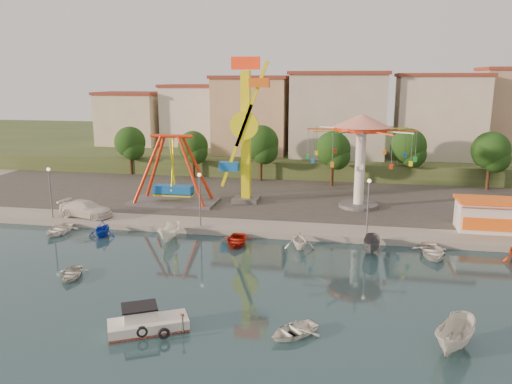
% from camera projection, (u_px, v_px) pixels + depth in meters
% --- Properties ---
extents(ground, '(200.00, 200.00, 0.00)m').
position_uv_depth(ground, '(256.00, 292.00, 35.35)').
color(ground, '#122933').
rests_on(ground, ground).
extents(quay_deck, '(200.00, 100.00, 0.60)m').
position_uv_depth(quay_deck, '(316.00, 156.00, 94.69)').
color(quay_deck, '#9E998E').
rests_on(quay_deck, ground).
extents(asphalt_pad, '(90.00, 28.00, 0.01)m').
position_uv_depth(asphalt_pad, '(299.00, 191.00, 63.96)').
color(asphalt_pad, '#4C4944').
rests_on(asphalt_pad, quay_deck).
extents(hill_terrace, '(200.00, 60.00, 3.00)m').
position_uv_depth(hill_terrace, '(318.00, 146.00, 99.22)').
color(hill_terrace, '#384C26').
rests_on(hill_terrace, ground).
extents(pirate_ship_ride, '(10.00, 5.00, 8.00)m').
position_uv_depth(pirate_ship_ride, '(173.00, 171.00, 57.09)').
color(pirate_ship_ride, '#59595E').
rests_on(pirate_ship_ride, quay_deck).
extents(kamikaze_tower, '(4.45, 3.10, 16.50)m').
position_uv_depth(kamikaze_tower, '(247.00, 134.00, 56.67)').
color(kamikaze_tower, '#59595E').
rests_on(kamikaze_tower, quay_deck).
extents(wave_swinger, '(11.60, 11.60, 10.40)m').
position_uv_depth(wave_swinger, '(361.00, 140.00, 54.49)').
color(wave_swinger, '#59595E').
rests_on(wave_swinger, quay_deck).
extents(booth_left, '(5.40, 3.78, 3.08)m').
position_uv_depth(booth_left, '(485.00, 214.00, 47.27)').
color(booth_left, white).
rests_on(booth_left, quay_deck).
extents(lamp_post_0, '(0.14, 0.14, 5.00)m').
position_uv_depth(lamp_post_0, '(51.00, 194.00, 51.38)').
color(lamp_post_0, '#59595E').
rests_on(lamp_post_0, quay_deck).
extents(lamp_post_1, '(0.14, 0.14, 5.00)m').
position_uv_depth(lamp_post_1, '(200.00, 201.00, 48.54)').
color(lamp_post_1, '#59595E').
rests_on(lamp_post_1, quay_deck).
extents(lamp_post_2, '(0.14, 0.14, 5.00)m').
position_uv_depth(lamp_post_2, '(368.00, 209.00, 45.69)').
color(lamp_post_2, '#59595E').
rests_on(lamp_post_2, quay_deck).
extents(tree_0, '(4.60, 4.60, 7.19)m').
position_uv_depth(tree_0, '(130.00, 142.00, 74.19)').
color(tree_0, '#382314').
rests_on(tree_0, quay_deck).
extents(tree_1, '(4.35, 4.35, 6.80)m').
position_uv_depth(tree_1, '(193.00, 146.00, 71.76)').
color(tree_1, '#382314').
rests_on(tree_1, quay_deck).
extents(tree_2, '(5.02, 5.02, 7.85)m').
position_uv_depth(tree_2, '(261.00, 143.00, 69.41)').
color(tree_2, '#382314').
rests_on(tree_2, quay_deck).
extents(tree_3, '(4.68, 4.68, 7.32)m').
position_uv_depth(tree_3, '(333.00, 149.00, 66.32)').
color(tree_3, '#382314').
rests_on(tree_3, quay_deck).
extents(tree_4, '(4.86, 4.86, 7.60)m').
position_uv_depth(tree_4, '(408.00, 147.00, 67.37)').
color(tree_4, '#382314').
rests_on(tree_4, quay_deck).
extents(tree_5, '(4.83, 4.83, 7.54)m').
position_uv_depth(tree_5, '(491.00, 151.00, 63.85)').
color(tree_5, '#382314').
rests_on(tree_5, quay_deck).
extents(building_0, '(9.26, 9.53, 11.87)m').
position_uv_depth(building_0, '(111.00, 114.00, 83.43)').
color(building_0, beige).
rests_on(building_0, hill_terrace).
extents(building_1, '(12.33, 9.01, 8.63)m').
position_uv_depth(building_1, '(190.00, 122.00, 86.75)').
color(building_1, silver).
rests_on(building_1, hill_terrace).
extents(building_2, '(11.95, 9.28, 11.23)m').
position_uv_depth(building_2, '(265.00, 115.00, 84.67)').
color(building_2, tan).
rests_on(building_2, hill_terrace).
extents(building_3, '(12.59, 10.50, 9.20)m').
position_uv_depth(building_3, '(347.00, 124.00, 79.42)').
color(building_3, beige).
rests_on(building_3, hill_terrace).
extents(building_4, '(10.75, 9.23, 9.24)m').
position_uv_depth(building_4, '(432.00, 124.00, 80.28)').
color(building_4, beige).
rests_on(building_4, hill_terrace).
extents(cabin_motorboat, '(4.98, 3.77, 1.65)m').
position_uv_depth(cabin_motorboat, '(147.00, 324.00, 29.84)').
color(cabin_motorboat, white).
rests_on(cabin_motorboat, ground).
extents(rowboat_a, '(2.98, 3.58, 0.64)m').
position_uv_depth(rowboat_a, '(71.00, 274.00, 37.78)').
color(rowboat_a, silver).
rests_on(rowboat_a, ground).
extents(rowboat_b, '(3.89, 3.89, 0.66)m').
position_uv_depth(rowboat_b, '(293.00, 330.00, 29.25)').
color(rowboat_b, white).
rests_on(rowboat_b, ground).
extents(skiff, '(3.48, 4.65, 1.69)m').
position_uv_depth(skiff, '(456.00, 336.00, 27.61)').
color(skiff, silver).
rests_on(skiff, ground).
extents(van, '(6.06, 3.22, 1.67)m').
position_uv_depth(van, '(86.00, 209.00, 52.14)').
color(van, white).
rests_on(van, quay_deck).
extents(moored_boat_0, '(2.83, 3.92, 0.80)m').
position_uv_depth(moored_boat_0, '(58.00, 230.00, 48.47)').
color(moored_boat_0, white).
rests_on(moored_boat_0, ground).
extents(moored_boat_1, '(2.79, 3.15, 1.54)m').
position_uv_depth(moored_boat_1, '(102.00, 229.00, 47.56)').
color(moored_boat_1, '#153BC0').
rests_on(moored_boat_1, ground).
extents(moored_boat_2, '(1.60, 4.03, 1.54)m').
position_uv_depth(moored_boat_2, '(170.00, 232.00, 46.35)').
color(moored_boat_2, white).
rests_on(moored_boat_2, ground).
extents(moored_boat_3, '(3.04, 4.01, 0.78)m').
position_uv_depth(moored_boat_3, '(236.00, 240.00, 45.30)').
color(moored_boat_3, '#AB1A0D').
rests_on(moored_boat_3, ground).
extents(moored_boat_4, '(3.36, 3.66, 1.62)m').
position_uv_depth(moored_boat_4, '(299.00, 240.00, 44.19)').
color(moored_boat_4, white).
rests_on(moored_boat_4, ground).
extents(moored_boat_5, '(1.73, 3.83, 1.44)m').
position_uv_depth(moored_boat_5, '(372.00, 245.00, 43.09)').
color(moored_boat_5, '#57585C').
rests_on(moored_boat_5, ground).
extents(moored_boat_6, '(3.16, 4.29, 0.86)m').
position_uv_depth(moored_boat_6, '(432.00, 252.00, 42.26)').
color(moored_boat_6, silver).
rests_on(moored_boat_6, ground).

